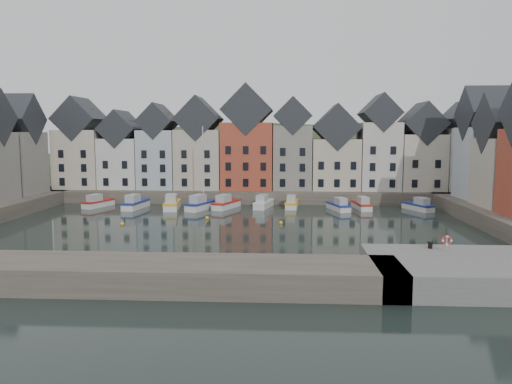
# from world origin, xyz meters

# --- Properties ---
(ground) EXTENTS (260.00, 260.00, 0.00)m
(ground) POSITION_xyz_m (0.00, 0.00, 0.00)
(ground) COLOR black
(ground) RESTS_ON ground
(far_quay) EXTENTS (90.00, 16.00, 2.00)m
(far_quay) POSITION_xyz_m (0.00, 30.00, 1.00)
(far_quay) COLOR #4A4138
(far_quay) RESTS_ON ground
(near_quay) EXTENTS (18.00, 10.00, 2.00)m
(near_quay) POSITION_xyz_m (22.00, -20.00, 1.00)
(near_quay) COLOR #60605E
(near_quay) RESTS_ON ground
(near_wall) EXTENTS (50.00, 6.00, 2.00)m
(near_wall) POSITION_xyz_m (-10.00, -22.00, 1.00)
(near_wall) COLOR #4A4138
(near_wall) RESTS_ON ground
(hillside) EXTENTS (153.60, 70.40, 64.00)m
(hillside) POSITION_xyz_m (0.02, 56.00, -17.96)
(hillside) COLOR #29361B
(hillside) RESTS_ON ground
(far_terrace) EXTENTS (72.37, 8.16, 17.78)m
(far_terrace) POSITION_xyz_m (3.21, 28.00, 8.88)
(far_terrace) COLOR beige
(far_terrace) RESTS_ON far_quay
(mooring_buoys) EXTENTS (20.50, 5.50, 0.50)m
(mooring_buoys) POSITION_xyz_m (-4.00, 5.33, 0.15)
(mooring_buoys) COLOR #F1AC1C
(mooring_buoys) RESTS_ON ground
(boat_a) EXTENTS (3.76, 6.20, 2.28)m
(boat_a) POSITION_xyz_m (-22.91, 18.25, 0.68)
(boat_a) COLOR silver
(boat_a) RESTS_ON ground
(boat_b) EXTENTS (2.93, 6.70, 2.49)m
(boat_b) POSITION_xyz_m (-16.48, 16.85, 0.74)
(boat_b) COLOR silver
(boat_b) RESTS_ON ground
(boat_c) EXTENTS (2.87, 7.00, 2.61)m
(boat_c) POSITION_xyz_m (-10.69, 16.64, 0.78)
(boat_c) COLOR silver
(boat_c) RESTS_ON ground
(boat_d) EXTENTS (4.36, 7.02, 12.85)m
(boat_d) POSITION_xyz_m (-6.25, 16.45, 0.83)
(boat_d) COLOR silver
(boat_d) RESTS_ON ground
(boat_e) EXTENTS (4.16, 6.66, 2.45)m
(boat_e) POSITION_xyz_m (-2.56, 17.76, 0.73)
(boat_e) COLOR silver
(boat_e) RESTS_ON ground
(boat_f) EXTENTS (3.18, 6.39, 2.35)m
(boat_f) POSITION_xyz_m (3.19, 18.73, 0.70)
(boat_f) COLOR silver
(boat_f) RESTS_ON ground
(boat_g) EXTENTS (2.21, 5.95, 2.24)m
(boat_g) POSITION_xyz_m (7.59, 19.04, 0.67)
(boat_g) COLOR silver
(boat_g) RESTS_ON ground
(boat_h) EXTENTS (3.38, 5.97, 2.19)m
(boat_h) POSITION_xyz_m (14.64, 16.83, 0.65)
(boat_h) COLOR silver
(boat_h) RESTS_ON ground
(boat_i) EXTENTS (2.59, 5.95, 2.21)m
(boat_i) POSITION_xyz_m (18.26, 18.07, 0.66)
(boat_i) COLOR silver
(boat_i) RESTS_ON ground
(boat_j) EXTENTS (3.92, 5.98, 2.20)m
(boat_j) POSITION_xyz_m (26.64, 17.40, 0.66)
(boat_j) COLOR silver
(boat_j) RESTS_ON ground
(mooring_bollard) EXTENTS (0.48, 0.48, 0.56)m
(mooring_bollard) POSITION_xyz_m (18.55, -16.50, 2.31)
(mooring_bollard) COLOR black
(mooring_bollard) RESTS_ON near_quay
(life_ring_post) EXTENTS (0.80, 0.17, 1.30)m
(life_ring_post) POSITION_xyz_m (19.57, -17.46, 2.86)
(life_ring_post) COLOR gray
(life_ring_post) RESTS_ON near_quay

